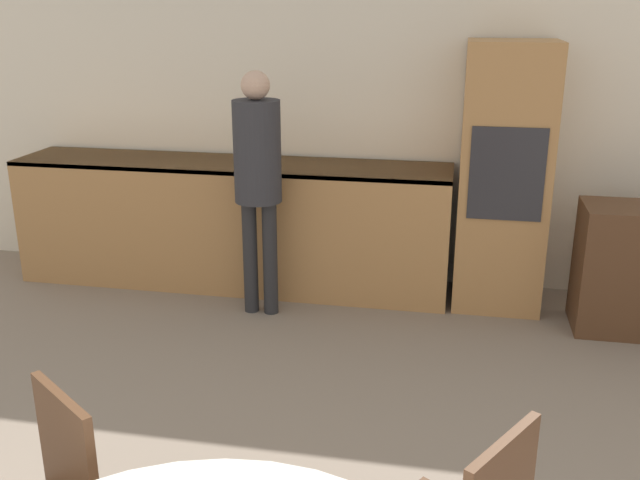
% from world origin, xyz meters
% --- Properties ---
extents(wall_back, '(6.98, 0.05, 2.60)m').
position_xyz_m(wall_back, '(0.00, 5.34, 1.30)').
color(wall_back, silver).
rests_on(wall_back, ground_plane).
extents(kitchen_counter, '(3.19, 0.60, 0.93)m').
position_xyz_m(kitchen_counter, '(-1.05, 5.00, 0.48)').
color(kitchen_counter, '#AD7A47').
rests_on(kitchen_counter, ground_plane).
extents(oven_unit, '(0.59, 0.59, 1.80)m').
position_xyz_m(oven_unit, '(0.88, 5.00, 0.90)').
color(oven_unit, '#AD7A47').
rests_on(oven_unit, ground_plane).
extents(person_standing, '(0.31, 0.31, 1.63)m').
position_xyz_m(person_standing, '(-0.70, 4.50, 1.01)').
color(person_standing, '#262628').
rests_on(person_standing, ground_plane).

